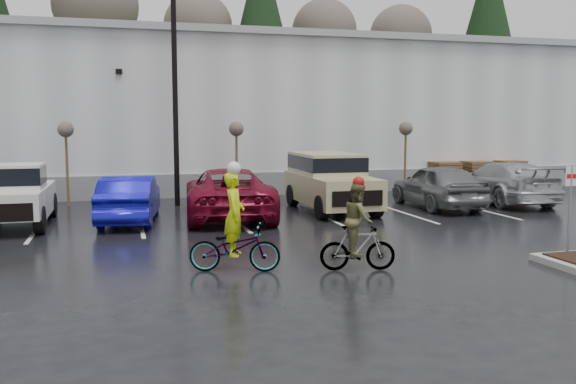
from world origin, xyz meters
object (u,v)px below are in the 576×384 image
object	(u,v)px
pallet_stack_a	(444,176)
cyclist_hivis	(235,238)
sapling_east	(406,132)
fire_lane_sign	(570,200)
pickup_white	(15,194)
car_red	(228,193)
lamppost	(174,54)
cyclist_olive	(358,236)
pallet_stack_c	(509,174)
suv_tan	(331,182)
pallet_stack_b	(476,175)
sapling_mid	(236,133)
car_far_silver	(503,182)
car_grey	(437,186)
sapling_west	(66,134)
car_blue	(130,199)

from	to	relation	value
pallet_stack_a	cyclist_hivis	size ratio (longest dim) A/B	0.57
sapling_east	fire_lane_sign	bearing A→B (deg)	-99.75
pickup_white	car_red	bearing A→B (deg)	-1.59
lamppost	cyclist_olive	world-z (taller)	lamppost
pallet_stack_c	suv_tan	distance (m)	11.85
pallet_stack_b	cyclist_hivis	distance (m)	18.93
sapling_mid	cyclist_olive	xyz separation A→B (m)	(0.28, -12.40, -1.97)
sapling_east	suv_tan	world-z (taller)	sapling_east
pallet_stack_a	car_far_silver	distance (m)	4.60
pallet_stack_b	car_grey	bearing A→B (deg)	-133.73
pallet_stack_b	lamppost	bearing A→B (deg)	-171.98
lamppost	pallet_stack_b	bearing A→B (deg)	8.02
pallet_stack_b	cyclist_olive	size ratio (longest dim) A/B	0.67
sapling_west	car_grey	world-z (taller)	sapling_west
cyclist_hivis	car_grey	bearing A→B (deg)	-33.22
lamppost	pickup_white	xyz separation A→B (m)	(-5.22, -3.19, -4.71)
sapling_west	pallet_stack_c	distance (m)	20.13
pallet_stack_c	fire_lane_sign	world-z (taller)	fire_lane_sign
pallet_stack_a	cyclist_olive	world-z (taller)	cyclist_olive
car_far_silver	cyclist_olive	xyz separation A→B (m)	(-9.69, -8.81, -0.06)
pallet_stack_a	fire_lane_sign	bearing A→B (deg)	-108.81
pallet_stack_a	car_blue	size ratio (longest dim) A/B	0.30
fire_lane_sign	sapling_east	bearing A→B (deg)	80.25
fire_lane_sign	sapling_west	bearing A→B (deg)	132.67
car_grey	car_blue	bearing A→B (deg)	3.94
car_red	car_far_silver	xyz separation A→B (m)	(11.09, 0.78, -0.02)
pickup_white	lamppost	bearing A→B (deg)	31.44
suv_tan	cyclist_hivis	size ratio (longest dim) A/B	2.17
car_red	cyclist_hivis	xyz separation A→B (m)	(-1.15, -7.40, -0.10)
sapling_west	cyclist_hivis	size ratio (longest dim) A/B	1.36
car_blue	pallet_stack_b	bearing A→B (deg)	-153.62
suv_tan	cyclist_olive	world-z (taller)	suv_tan
sapling_mid	cyclist_olive	world-z (taller)	sapling_mid
sapling_mid	car_red	distance (m)	4.90
pallet_stack_b	car_red	distance (m)	13.89
pickup_white	car_far_silver	distance (m)	17.71
pallet_stack_c	fire_lane_sign	xyz separation A→B (m)	(-8.20, -13.80, 0.73)
car_grey	cyclist_hivis	xyz separation A→B (m)	(-9.06, -7.65, -0.09)
pallet_stack_a	pallet_stack_c	xyz separation A→B (m)	(3.50, 0.00, 0.00)
lamppost	pickup_white	size ratio (longest dim) A/B	1.77
pallet_stack_c	car_grey	distance (m)	8.44
car_red	car_far_silver	size ratio (longest dim) A/B	1.07
sapling_east	suv_tan	size ratio (longest dim) A/B	0.63
lamppost	sapling_west	size ratio (longest dim) A/B	2.88
sapling_west	pickup_white	size ratio (longest dim) A/B	0.62
pallet_stack_a	pallet_stack_b	size ratio (longest dim) A/B	1.00
car_red	suv_tan	distance (m)	3.85
sapling_east	sapling_mid	bearing A→B (deg)	180.00
cyclist_olive	cyclist_hivis	bearing A→B (deg)	88.65
cyclist_hivis	cyclist_olive	xyz separation A→B (m)	(2.55, -0.63, 0.03)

